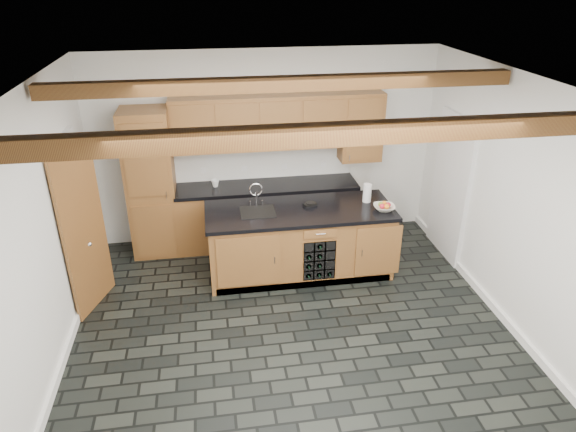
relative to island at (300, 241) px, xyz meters
name	(u,v)px	position (x,y,z in m)	size (l,w,h in m)	color
ground	(293,332)	(-0.31, -1.28, -0.46)	(5.00, 5.00, 0.00)	black
room_shell	(278,192)	(-0.39, -0.75, 1.06)	(5.01, 5.00, 5.00)	white
back_cabinetry	(242,182)	(-0.68, 0.95, 0.52)	(3.65, 0.62, 2.20)	#956030
island	(300,241)	(0.00, 0.00, 0.00)	(2.48, 0.96, 0.93)	#956030
faucet	(257,209)	(-0.56, 0.05, 0.50)	(0.45, 0.40, 0.34)	black
kitchen_scale	(310,204)	(0.15, 0.10, 0.49)	(0.19, 0.15, 0.05)	black
fruit_bowl	(384,208)	(1.07, -0.18, 0.50)	(0.28, 0.28, 0.07)	beige
fruit_cluster	(384,205)	(1.07, -0.18, 0.54)	(0.16, 0.17, 0.07)	red
paper_towel	(367,193)	(0.93, 0.12, 0.59)	(0.11, 0.11, 0.25)	white
mug	(215,183)	(-1.07, 0.97, 0.52)	(0.11, 0.11, 0.10)	white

